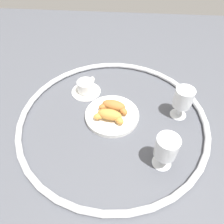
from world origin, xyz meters
name	(u,v)px	position (x,y,z in m)	size (l,w,h in m)	color
ground_plane	(113,120)	(0.00, 0.00, 0.00)	(2.20, 2.20, 0.00)	#4C4F56
table_chrome_rim	(113,118)	(0.00, 0.00, 0.01)	(0.78, 0.78, 0.02)	silver
pastry_plate	(112,115)	(0.01, -0.02, 0.01)	(0.23, 0.23, 0.02)	white
croissant_large	(114,106)	(0.00, -0.04, 0.04)	(0.13, 0.08, 0.04)	#AD6B33
croissant_small	(109,115)	(0.01, 0.01, 0.04)	(0.14, 0.08, 0.04)	#CC893D
coffee_cup_near	(86,88)	(0.14, -0.17, 0.03)	(0.14, 0.14, 0.06)	white
juice_glass_left	(166,148)	(-0.19, 0.19, 0.09)	(0.08, 0.08, 0.14)	white
juice_glass_right	(183,99)	(-0.27, -0.05, 0.09)	(0.08, 0.08, 0.14)	white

